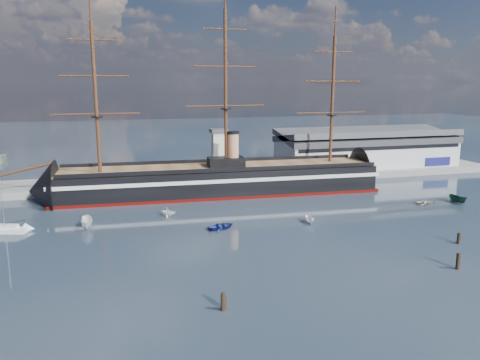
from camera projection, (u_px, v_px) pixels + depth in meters
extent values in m
plane|color=#162130|center=(237.00, 212.00, 113.65)|extent=(600.00, 600.00, 0.00)
cube|color=slate|center=(238.00, 180.00, 150.22)|extent=(180.00, 18.00, 2.00)
cube|color=#B7BABC|center=(366.00, 151.00, 165.01)|extent=(62.00, 20.00, 10.00)
cube|color=#3F4247|center=(367.00, 136.00, 163.87)|extent=(63.00, 21.00, 2.00)
cube|color=silver|center=(219.00, 155.00, 143.72)|extent=(4.00, 4.00, 14.00)
cube|color=#3F4247|center=(219.00, 131.00, 142.19)|extent=(5.00, 5.00, 1.00)
cube|color=black|center=(219.00, 180.00, 131.74)|extent=(88.67, 20.23, 7.00)
cube|color=silver|center=(219.00, 176.00, 131.50)|extent=(90.68, 20.57, 1.00)
cube|color=#460704|center=(219.00, 192.00, 132.49)|extent=(90.68, 20.53, 0.90)
cone|color=black|center=(42.00, 191.00, 119.74)|extent=(14.74, 16.34, 15.68)
cone|color=black|center=(366.00, 172.00, 143.87)|extent=(11.74, 16.19, 15.68)
cube|color=brown|center=(219.00, 167.00, 131.00)|extent=(88.61, 18.95, 0.40)
cube|color=black|center=(226.00, 162.00, 131.24)|extent=(10.28, 6.48, 2.50)
cylinder|color=tan|center=(233.00, 149.00, 131.04)|extent=(3.20, 3.20, 9.00)
cylinder|color=#381E0F|center=(17.00, 171.00, 117.22)|extent=(17.77, 1.56, 4.43)
cylinder|color=#381E0F|center=(96.00, 99.00, 118.76)|extent=(0.90, 0.90, 38.00)
cylinder|color=#381E0F|center=(226.00, 90.00, 127.18)|extent=(0.90, 0.90, 42.00)
cylinder|color=#381E0F|center=(332.00, 100.00, 136.10)|extent=(0.90, 0.90, 36.00)
cube|color=white|center=(8.00, 230.00, 97.90)|extent=(8.04, 4.49, 1.03)
cube|color=white|center=(7.00, 227.00, 97.73)|extent=(4.42, 2.81, 0.82)
cylinder|color=#B2B2B7|center=(2.00, 202.00, 96.50)|extent=(0.16, 0.16, 11.32)
imported|color=white|center=(87.00, 228.00, 101.05)|extent=(7.37, 2.81, 2.93)
imported|color=navy|center=(221.00, 229.00, 100.54)|extent=(2.45, 3.93, 1.71)
imported|color=white|center=(310.00, 223.00, 104.41)|extent=(5.23, 2.58, 2.00)
imported|color=white|center=(168.00, 216.00, 110.28)|extent=(5.37, 7.08, 2.38)
imported|color=beige|center=(426.00, 204.00, 120.65)|extent=(2.19, 3.32, 1.44)
imported|color=#13382C|center=(457.00, 203.00, 122.09)|extent=(6.65, 3.19, 2.56)
cylinder|color=black|center=(223.00, 310.00, 64.59)|extent=(0.64, 0.64, 3.32)
cylinder|color=black|center=(457.00, 269.00, 78.89)|extent=(0.64, 0.64, 3.56)
cylinder|color=black|center=(458.00, 244.00, 91.40)|extent=(0.64, 0.64, 2.89)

